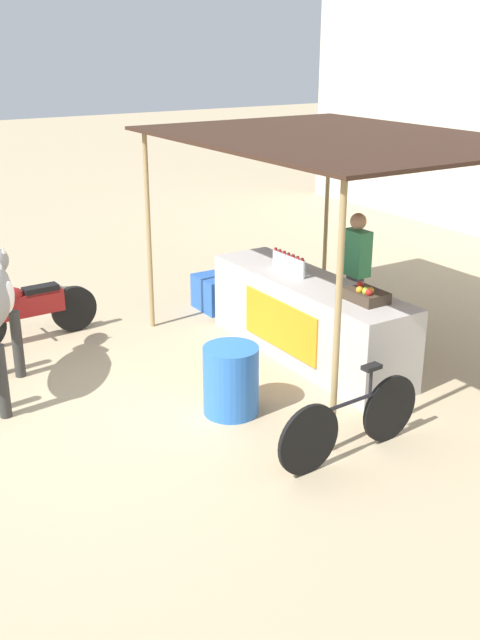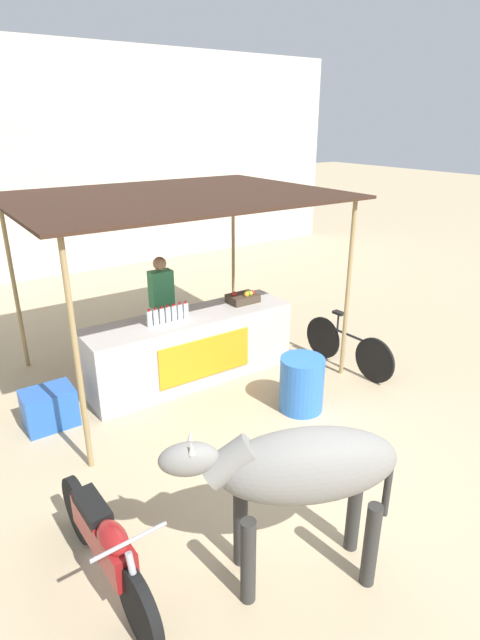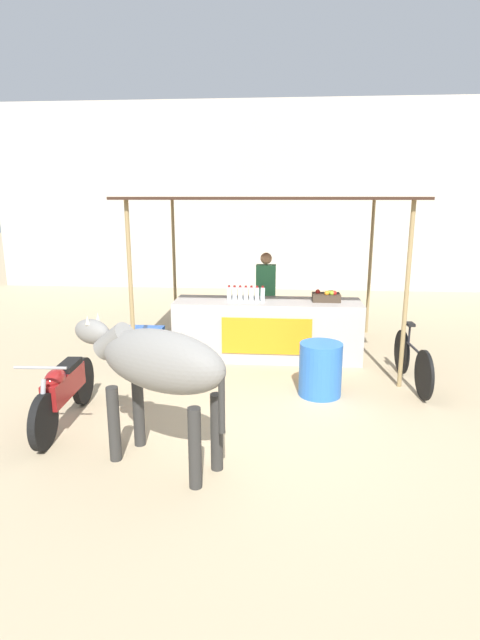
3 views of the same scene
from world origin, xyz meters
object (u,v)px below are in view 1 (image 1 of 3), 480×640
Objects in this scene: cooler_box at (215,293)px; water_barrel at (231,380)px; stall_counter at (308,318)px; vendor_behind_counter at (355,277)px; motorcycle_parked at (27,309)px; bicycle_leaning at (351,421)px; fruit_crate at (366,295)px.

cooler_box is 0.84× the size of water_barrel.
water_barrel reaches higher than cooler_box.
stall_counter is at bearing 2.74° from cooler_box.
vendor_behind_counter is 2.30× the size of water_barrel.
motorcycle_parked is at bearing -95.15° from cooler_box.
vendor_behind_counter is at bearing 23.31° from cooler_box.
cooler_box is at bearing 152.65° from water_barrel.
water_barrel is 0.43× the size of bicycle_leaning.
cooler_box is (-1.97, -0.85, -0.61)m from vendor_behind_counter.
motorcycle_parked is (-2.26, -2.68, -0.05)m from stall_counter.
fruit_crate is 0.27× the size of bicycle_leaning.
stall_counter is 2.32m from bicycle_leaning.
water_barrel is (0.81, -2.29, -0.49)m from vendor_behind_counter.
stall_counter reaches higher than water_barrel.
water_barrel is (2.78, -1.44, 0.12)m from cooler_box.
bicycle_leaning is (2.06, -1.06, -0.13)m from stall_counter.
vendor_behind_counter is at bearing 139.41° from bicycle_leaning.
vendor_behind_counter is 2.75× the size of cooler_box.
bicycle_leaning is at bearing -13.25° from cooler_box.
fruit_crate is (0.94, 0.05, 0.55)m from stall_counter.
stall_counter is 1.72m from water_barrel.
vendor_behind_counter is at bearing 144.59° from fruit_crate.
stall_counter reaches higher than motorcycle_parked.
bicycle_leaning is at bearing -27.23° from stall_counter.
vendor_behind_counter is 2.23m from cooler_box.
fruit_crate is 3.07m from cooler_box.
vendor_behind_counter is 2.48m from water_barrel.
water_barrel is at bearing -159.99° from bicycle_leaning.
cooler_box is (-2.03, -0.10, -0.24)m from stall_counter.
fruit_crate is at bearing 40.43° from motorcycle_parked.
bicycle_leaning is (4.32, 1.62, -0.08)m from motorcycle_parked.
stall_counter is 2.05m from cooler_box.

